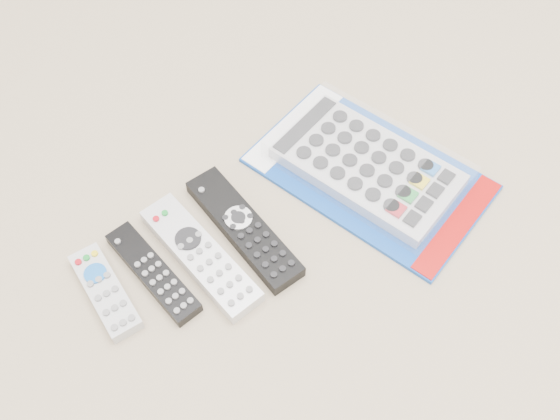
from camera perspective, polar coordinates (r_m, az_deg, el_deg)
remote_small_grey at (r=0.85m, az=-15.69°, el=-7.17°), size 0.06×0.14×0.02m
remote_slim_black at (r=0.85m, az=-11.50°, el=-5.64°), size 0.04×0.17×0.02m
remote_silver_dvd at (r=0.85m, az=-7.27°, el=-4.15°), size 0.06×0.21×0.02m
remote_large_black at (r=0.87m, az=-3.32°, el=-1.66°), size 0.06×0.22×0.02m
jumbo_remote_packaged at (r=0.93m, az=8.03°, el=4.11°), size 0.27×0.37×0.04m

